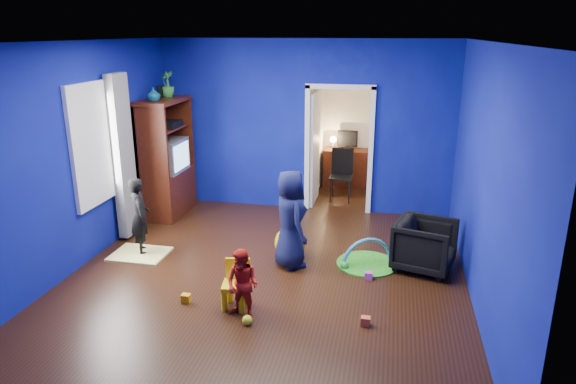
% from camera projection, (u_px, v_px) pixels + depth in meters
% --- Properties ---
extents(floor, '(5.00, 5.50, 0.01)m').
position_uv_depth(floor, '(266.00, 276.00, 6.58)').
color(floor, black).
rests_on(floor, ground).
extents(ceiling, '(5.00, 5.50, 0.01)m').
position_uv_depth(ceiling, '(263.00, 41.00, 5.71)').
color(ceiling, white).
rests_on(ceiling, wall_back).
extents(wall_back, '(5.00, 0.02, 2.90)m').
position_uv_depth(wall_back, '(304.00, 127.00, 8.72)').
color(wall_back, navy).
rests_on(wall_back, floor).
extents(wall_front, '(5.00, 0.02, 2.90)m').
position_uv_depth(wall_front, '(169.00, 266.00, 3.58)').
color(wall_front, navy).
rests_on(wall_front, floor).
extents(wall_left, '(0.02, 5.50, 2.90)m').
position_uv_depth(wall_left, '(77.00, 157.00, 6.63)').
color(wall_left, navy).
rests_on(wall_left, floor).
extents(wall_right, '(0.02, 5.50, 2.90)m').
position_uv_depth(wall_right, '(484.00, 179.00, 5.67)').
color(wall_right, navy).
rests_on(wall_right, floor).
extents(alcove, '(1.00, 1.75, 2.50)m').
position_uv_depth(alcove, '(344.00, 131.00, 9.48)').
color(alcove, silver).
rests_on(alcove, floor).
extents(armchair, '(0.91, 0.89, 0.67)m').
position_uv_depth(armchair, '(425.00, 245.00, 6.70)').
color(armchair, black).
rests_on(armchair, floor).
extents(child_black, '(0.44, 0.48, 1.10)m').
position_uv_depth(child_black, '(140.00, 216.00, 7.14)').
color(child_black, black).
rests_on(child_black, floor).
extents(child_navy, '(0.70, 0.77, 1.32)m').
position_uv_depth(child_navy, '(290.00, 219.00, 6.71)').
color(child_navy, '#10193C').
rests_on(child_navy, floor).
extents(toddler_red, '(0.46, 0.41, 0.80)m').
position_uv_depth(toddler_red, '(242.00, 285.00, 5.53)').
color(toddler_red, red).
rests_on(toddler_red, floor).
extents(vase, '(0.22, 0.22, 0.22)m').
position_uv_depth(vase, '(153.00, 94.00, 7.98)').
color(vase, '#0C6163').
rests_on(vase, tv_armoire).
extents(potted_plant, '(0.32, 0.32, 0.42)m').
position_uv_depth(potted_plant, '(167.00, 84.00, 8.43)').
color(potted_plant, '#308531').
rests_on(potted_plant, tv_armoire).
extents(tv_armoire, '(0.58, 1.14, 1.96)m').
position_uv_depth(tv_armoire, '(166.00, 158.00, 8.59)').
color(tv_armoire, '#3C190A').
rests_on(tv_armoire, floor).
extents(crt_tv, '(0.46, 0.70, 0.54)m').
position_uv_depth(crt_tv, '(169.00, 156.00, 8.57)').
color(crt_tv, silver).
rests_on(crt_tv, tv_armoire).
extents(yellow_blanket, '(0.75, 0.60, 0.03)m').
position_uv_depth(yellow_blanket, '(140.00, 254.00, 7.21)').
color(yellow_blanket, '#F2E07A').
rests_on(yellow_blanket, floor).
extents(hopper_ball, '(0.43, 0.43, 0.43)m').
position_uv_depth(hopper_ball, '(290.00, 243.00, 7.08)').
color(hopper_ball, yellow).
rests_on(hopper_ball, floor).
extents(kid_chair, '(0.32, 0.32, 0.50)m').
position_uv_depth(kid_chair, '(235.00, 287.00, 5.79)').
color(kid_chair, yellow).
rests_on(kid_chair, floor).
extents(play_mat, '(0.82, 0.82, 0.02)m').
position_uv_depth(play_mat, '(367.00, 264.00, 6.92)').
color(play_mat, green).
rests_on(play_mat, floor).
extents(toy_arch, '(0.67, 0.39, 0.74)m').
position_uv_depth(toy_arch, '(367.00, 263.00, 6.92)').
color(toy_arch, '#3F8CD8').
rests_on(toy_arch, floor).
extents(window_left, '(0.03, 0.95, 1.55)m').
position_uv_depth(window_left, '(93.00, 144.00, 6.92)').
color(window_left, white).
rests_on(window_left, wall_left).
extents(curtain, '(0.14, 0.42, 2.40)m').
position_uv_depth(curtain, '(123.00, 157.00, 7.51)').
color(curtain, slate).
rests_on(curtain, floor).
extents(doorway, '(1.16, 0.10, 2.10)m').
position_uv_depth(doorway, '(339.00, 152.00, 8.72)').
color(doorway, white).
rests_on(doorway, floor).
extents(study_desk, '(0.88, 0.44, 0.75)m').
position_uv_depth(study_desk, '(346.00, 168.00, 10.33)').
color(study_desk, '#3D140A').
rests_on(study_desk, floor).
extents(desk_monitor, '(0.40, 0.05, 0.32)m').
position_uv_depth(desk_monitor, '(347.00, 138.00, 10.27)').
color(desk_monitor, black).
rests_on(desk_monitor, study_desk).
extents(desk_lamp, '(0.14, 0.14, 0.14)m').
position_uv_depth(desk_lamp, '(333.00, 139.00, 10.28)').
color(desk_lamp, '#FFD88C').
rests_on(desk_lamp, study_desk).
extents(folding_chair, '(0.40, 0.40, 0.92)m').
position_uv_depth(folding_chair, '(341.00, 176.00, 9.41)').
color(folding_chair, black).
rests_on(folding_chair, floor).
extents(book_shelf, '(0.88, 0.24, 0.04)m').
position_uv_depth(book_shelf, '(349.00, 84.00, 9.94)').
color(book_shelf, white).
rests_on(book_shelf, study_desk).
extents(toy_0, '(0.10, 0.08, 0.10)m').
position_uv_depth(toy_0, '(366.00, 321.00, 5.48)').
color(toy_0, '#DC5724').
rests_on(toy_0, floor).
extents(toy_1, '(0.11, 0.11, 0.11)m').
position_uv_depth(toy_1, '(397.00, 252.00, 7.19)').
color(toy_1, '#26A0D7').
rests_on(toy_1, floor).
extents(toy_2, '(0.10, 0.08, 0.10)m').
position_uv_depth(toy_2, '(186.00, 298.00, 5.95)').
color(toy_2, orange).
rests_on(toy_2, floor).
extents(toy_3, '(0.11, 0.11, 0.11)m').
position_uv_depth(toy_3, '(344.00, 265.00, 6.77)').
color(toy_3, green).
rests_on(toy_3, floor).
extents(toy_4, '(0.10, 0.08, 0.10)m').
position_uv_depth(toy_4, '(369.00, 276.00, 6.49)').
color(toy_4, '#C549B0').
rests_on(toy_4, floor).
extents(toy_5, '(0.11, 0.11, 0.11)m').
position_uv_depth(toy_5, '(247.00, 320.00, 5.50)').
color(toy_5, '#E8F71B').
rests_on(toy_5, floor).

